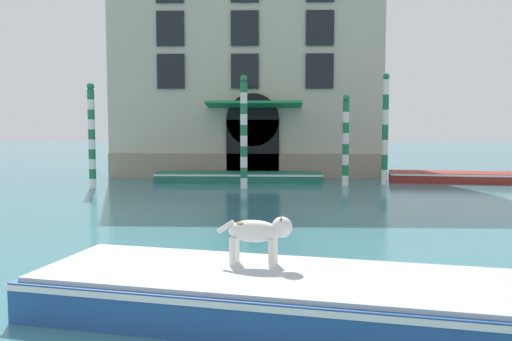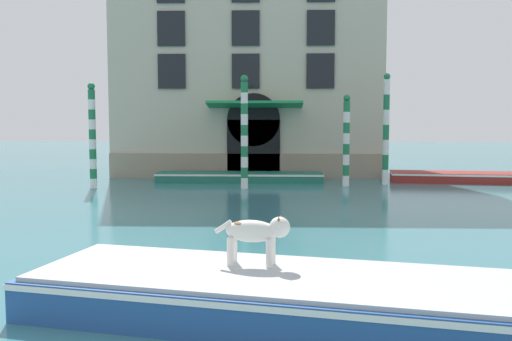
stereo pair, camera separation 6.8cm
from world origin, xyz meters
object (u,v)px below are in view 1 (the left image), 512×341
(mooring_pole_0, at_px, (92,135))
(mooring_pole_1, at_px, (346,140))
(boat_moored_far, at_px, (452,177))
(dog_on_deck, at_px, (259,232))
(boat_foreground, at_px, (272,293))
(mooring_pole_3, at_px, (244,131))
(mooring_pole_2, at_px, (385,129))
(boat_moored_near_palazzo, at_px, (239,177))

(mooring_pole_0, distance_m, mooring_pole_1, 9.87)
(boat_moored_far, distance_m, mooring_pole_0, 14.85)
(dog_on_deck, bearing_deg, mooring_pole_1, 88.45)
(boat_foreground, height_order, mooring_pole_3, mooring_pole_3)
(boat_moored_far, height_order, mooring_pole_0, mooring_pole_0)
(mooring_pole_1, distance_m, mooring_pole_2, 1.83)
(boat_moored_far, height_order, mooring_pole_3, mooring_pole_3)
(boat_moored_far, xyz_separation_m, mooring_pole_2, (-3.03, -0.93, 2.04))
(dog_on_deck, distance_m, mooring_pole_2, 16.52)
(boat_foreground, relative_size, boat_moored_near_palazzo, 1.02)
(boat_foreground, bearing_deg, boat_moored_far, 79.23)
(boat_foreground, bearing_deg, mooring_pole_0, 128.50)
(mooring_pole_1, bearing_deg, mooring_pole_2, 20.57)
(boat_moored_near_palazzo, distance_m, boat_moored_far, 9.01)
(mooring_pole_0, xyz_separation_m, mooring_pole_1, (9.81, 1.07, -0.21))
(boat_moored_far, bearing_deg, mooring_pole_3, -156.83)
(dog_on_deck, bearing_deg, mooring_pole_3, 103.58)
(dog_on_deck, bearing_deg, mooring_pole_2, 83.19)
(boat_moored_far, height_order, mooring_pole_2, mooring_pole_2)
(boat_foreground, xyz_separation_m, boat_moored_near_palazzo, (-1.48, 16.98, -0.12))
(mooring_pole_0, height_order, mooring_pole_1, mooring_pole_0)
(boat_moored_near_palazzo, distance_m, mooring_pole_2, 6.36)
(dog_on_deck, height_order, mooring_pole_2, mooring_pole_2)
(boat_moored_near_palazzo, bearing_deg, mooring_pole_3, -81.26)
(mooring_pole_2, xyz_separation_m, mooring_pole_3, (-5.65, -1.53, -0.07))
(dog_on_deck, relative_size, mooring_pole_0, 0.28)
(mooring_pole_2, bearing_deg, mooring_pole_0, -171.60)
(boat_moored_near_palazzo, bearing_deg, boat_foreground, -84.50)
(dog_on_deck, height_order, boat_moored_near_palazzo, dog_on_deck)
(boat_moored_near_palazzo, height_order, mooring_pole_0, mooring_pole_0)
(boat_moored_far, relative_size, mooring_pole_0, 1.32)
(boat_moored_far, bearing_deg, mooring_pole_0, -162.39)
(mooring_pole_1, bearing_deg, boat_foreground, -100.28)
(boat_moored_near_palazzo, xyz_separation_m, mooring_pole_2, (5.98, -0.73, 2.05))
(mooring_pole_0, bearing_deg, dog_on_deck, -64.33)
(mooring_pole_0, distance_m, mooring_pole_2, 11.60)
(dog_on_deck, height_order, mooring_pole_3, mooring_pole_3)
(mooring_pole_2, bearing_deg, boat_moored_near_palazzo, 173.01)
(mooring_pole_0, bearing_deg, boat_moored_near_palazzo, 23.83)
(mooring_pole_1, height_order, mooring_pole_3, mooring_pole_3)
(dog_on_deck, relative_size, boat_moored_far, 0.21)
(mooring_pole_0, bearing_deg, boat_moored_far, 10.26)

